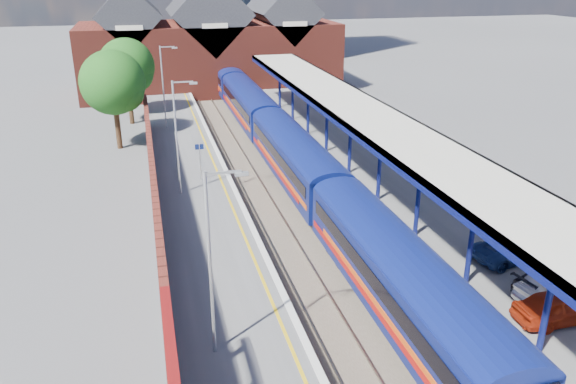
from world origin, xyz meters
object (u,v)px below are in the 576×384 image
Objects in this scene: parked_car_dark at (553,280)px; parked_car_blue at (512,248)px; lamp_post_c at (178,131)px; parked_car_red at (560,307)px; train at (269,125)px; parked_car_silver at (558,287)px; platform_sign at (200,156)px; lamp_post_d at (164,82)px; lamp_post_b at (213,254)px.

parked_car_blue reaches higher than parked_car_dark.
parked_car_red is at bearing -52.74° from lamp_post_c.
train is at bearing 5.53° from parked_car_blue.
platform_sign is at bearing 25.24° from parked_car_silver.
lamp_post_c reaches higher than platform_sign.
lamp_post_d is 2.80× the size of platform_sign.
parked_car_silver is 3.68m from parked_car_blue.
lamp_post_d is at bearing 21.76° from parked_car_red.
parked_car_dark is at bearing -31.93° from parked_car_red.
parked_car_blue is (14.60, -12.59, -3.43)m from lamp_post_c.
platform_sign is at bearing 85.67° from lamp_post_b.
parked_car_blue is at bearing -15.02° from parked_car_silver.
lamp_post_c is at bearing 37.33° from parked_car_red.
lamp_post_b is at bearing -94.33° from platform_sign.
parked_car_blue is (14.60, -28.59, -3.43)m from lamp_post_d.
train is 27.30m from parked_car_silver.
lamp_post_d is at bearing 13.23° from parked_car_dark.
parked_car_red is at bearing -68.31° from lamp_post_d.
lamp_post_b is 16.00m from lamp_post_c.
lamp_post_d is 36.25m from parked_car_red.
lamp_post_b is (-7.86, -26.27, 2.87)m from train.
lamp_post_b is 2.80× the size of platform_sign.
lamp_post_b is at bearing -90.00° from lamp_post_c.
train is 26.36× the size of platform_sign.
parked_car_silver is at bearing 164.11° from parked_car_blue.
lamp_post_c is at bearing 38.31° from parked_car_blue.
train is 26.75m from parked_car_dark.
platform_sign is 22.94m from parked_car_red.
parked_car_silver is (6.42, -26.52, -0.49)m from train.
train reaches higher than parked_car_red.
train is 17.16× the size of parked_car_silver.
parked_car_silver is (0.94, 1.28, -0.01)m from parked_car_red.
parked_car_blue is at bearing -47.79° from platform_sign.
parked_car_blue is (1.26, 4.95, -0.08)m from parked_car_red.
parked_car_blue is (13.24, -14.59, -1.13)m from platform_sign.
parked_car_blue is (6.74, -22.86, -0.56)m from train.
lamp_post_c is 1.00× the size of lamp_post_d.
lamp_post_d is at bearing 16.14° from parked_car_blue.
lamp_post_c is at bearing 90.00° from lamp_post_b.
parked_car_blue is at bearing -62.95° from lamp_post_d.
parked_car_red is 2.26m from parked_car_dark.
parked_car_red is 5.10m from parked_car_blue.
platform_sign is 22.03m from parked_car_dark.
parked_car_silver is at bearing -36.19° from parked_car_red.
train is 27.57m from lamp_post_b.
lamp_post_d reaches higher than parked_car_dark.
parked_car_red is 0.98× the size of parked_car_dark.
train is 28.35m from parked_car_red.
lamp_post_c and lamp_post_d have the same top height.
train is at bearing 52.59° from lamp_post_c.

